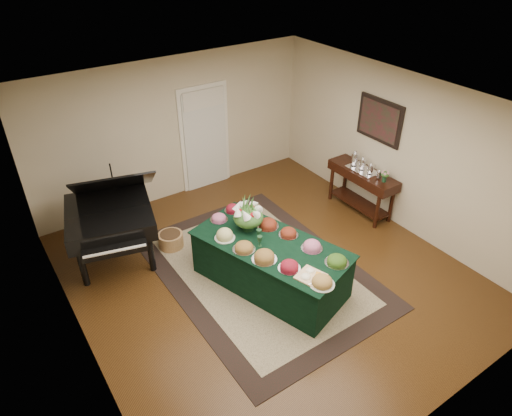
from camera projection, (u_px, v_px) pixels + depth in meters
ground at (267, 273)px, 7.16m from camera, size 6.00×6.00×0.00m
area_rug at (259, 271)px, 7.19m from camera, size 2.74×3.84×0.01m
kitchen_doorway at (205, 139)px, 8.95m from camera, size 1.05×0.07×2.10m
buffet_table at (270, 264)px, 6.74m from camera, size 1.73×2.50×0.77m
food_platters at (271, 242)px, 6.48m from camera, size 1.28×2.40×0.13m
cutting_board at (310, 274)px, 5.92m from camera, size 0.42×0.42×0.10m
green_goblets at (259, 238)px, 6.50m from camera, size 0.15×0.21×0.18m
floral_centerpiece at (248, 214)px, 6.68m from camera, size 0.47×0.47×0.47m
grand_piano at (110, 216)px, 7.07m from camera, size 1.70×1.80×1.62m
wicker_basket at (171, 240)px, 7.65m from camera, size 0.41×0.41×0.26m
mahogany_sideboard at (362, 180)px, 8.34m from camera, size 0.45×1.40×0.84m
tea_service at (364, 165)px, 8.17m from camera, size 0.34×0.74×0.30m
pink_bouquet at (385, 175)px, 7.83m from camera, size 0.16×0.16×0.21m
wall_painting at (380, 120)px, 7.84m from camera, size 0.05×0.95×0.75m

